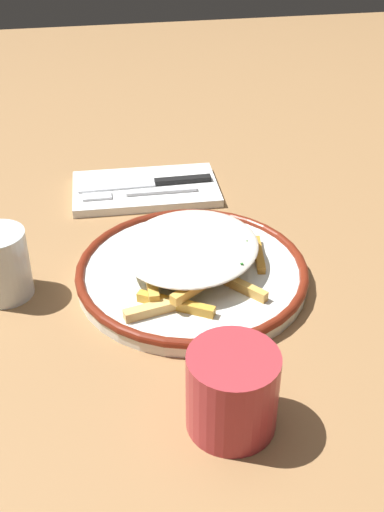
{
  "coord_description": "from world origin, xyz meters",
  "views": [
    {
      "loc": [
        -0.65,
        0.12,
        0.48
      ],
      "look_at": [
        0.0,
        0.0,
        0.04
      ],
      "focal_mm": 44.77,
      "sensor_mm": 36.0,
      "label": 1
    }
  ],
  "objects_px": {
    "water_glass": "(1,264)",
    "plate": "(192,272)",
    "coffee_mug": "(232,390)",
    "fries_heap": "(188,252)",
    "knife": "(157,183)",
    "napkin": "(146,189)",
    "fork": "(140,193)"
  },
  "relations": [
    {
      "from": "knife",
      "to": "fries_heap",
      "type": "bearing_deg",
      "value": -178.38
    },
    {
      "from": "fries_heap",
      "to": "napkin",
      "type": "xyz_separation_m",
      "value": [
        0.24,
        0.03,
        -0.04
      ]
    },
    {
      "from": "fork",
      "to": "water_glass",
      "type": "bearing_deg",
      "value": 136.93
    },
    {
      "from": "knife",
      "to": "water_glass",
      "type": "xyz_separation_m",
      "value": [
        -0.23,
        0.22,
        0.03
      ]
    },
    {
      "from": "plate",
      "to": "knife",
      "type": "height_order",
      "value": "plate"
    },
    {
      "from": "fries_heap",
      "to": "napkin",
      "type": "height_order",
      "value": "fries_heap"
    },
    {
      "from": "fork",
      "to": "coffee_mug",
      "type": "distance_m",
      "value": 0.46
    },
    {
      "from": "napkin",
      "to": "knife",
      "type": "bearing_deg",
      "value": -89.94
    },
    {
      "from": "fork",
      "to": "coffee_mug",
      "type": "height_order",
      "value": "coffee_mug"
    },
    {
      "from": "knife",
      "to": "fork",
      "type": "bearing_deg",
      "value": 131.68
    },
    {
      "from": "fries_heap",
      "to": "knife",
      "type": "distance_m",
      "value": 0.24
    },
    {
      "from": "fork",
      "to": "fries_heap",
      "type": "bearing_deg",
      "value": -169.95
    },
    {
      "from": "napkin",
      "to": "coffee_mug",
      "type": "height_order",
      "value": "coffee_mug"
    },
    {
      "from": "plate",
      "to": "fries_heap",
      "type": "distance_m",
      "value": 0.03
    },
    {
      "from": "coffee_mug",
      "to": "fries_heap",
      "type": "bearing_deg",
      "value": -0.37
    },
    {
      "from": "plate",
      "to": "water_glass",
      "type": "distance_m",
      "value": 0.23
    },
    {
      "from": "fork",
      "to": "knife",
      "type": "xyz_separation_m",
      "value": [
        0.03,
        -0.03,
        0.0
      ]
    },
    {
      "from": "plate",
      "to": "fries_heap",
      "type": "height_order",
      "value": "fries_heap"
    },
    {
      "from": "water_glass",
      "to": "knife",
      "type": "bearing_deg",
      "value": -43.75
    },
    {
      "from": "water_glass",
      "to": "coffee_mug",
      "type": "bearing_deg",
      "value": -138.07
    },
    {
      "from": "napkin",
      "to": "fries_heap",
      "type": "bearing_deg",
      "value": -173.92
    },
    {
      "from": "fries_heap",
      "to": "water_glass",
      "type": "height_order",
      "value": "water_glass"
    },
    {
      "from": "fries_heap",
      "to": "napkin",
      "type": "relative_size",
      "value": 1.09
    },
    {
      "from": "napkin",
      "to": "coffee_mug",
      "type": "bearing_deg",
      "value": -177.13
    },
    {
      "from": "knife",
      "to": "water_glass",
      "type": "height_order",
      "value": "water_glass"
    },
    {
      "from": "plate",
      "to": "water_glass",
      "type": "bearing_deg",
      "value": 86.28
    },
    {
      "from": "water_glass",
      "to": "plate",
      "type": "bearing_deg",
      "value": -93.72
    },
    {
      "from": "coffee_mug",
      "to": "knife",
      "type": "bearing_deg",
      "value": 0.63
    },
    {
      "from": "fries_heap",
      "to": "coffee_mug",
      "type": "height_order",
      "value": "coffee_mug"
    },
    {
      "from": "plate",
      "to": "water_glass",
      "type": "height_order",
      "value": "water_glass"
    },
    {
      "from": "fries_heap",
      "to": "knife",
      "type": "height_order",
      "value": "fries_heap"
    },
    {
      "from": "napkin",
      "to": "coffee_mug",
      "type": "xyz_separation_m",
      "value": [
        -0.48,
        -0.02,
        0.04
      ]
    }
  ]
}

